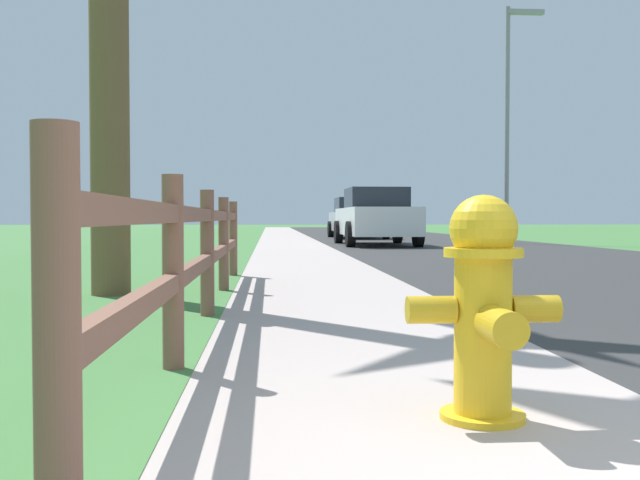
# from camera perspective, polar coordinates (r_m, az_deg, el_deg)

# --- Properties ---
(ground_plane) EXTENTS (120.00, 120.00, 0.00)m
(ground_plane) POSITION_cam_1_polar(r_m,az_deg,el_deg) (26.51, -0.45, 0.05)
(ground_plane) COLOR #44793C
(road_asphalt) EXTENTS (7.00, 66.00, 0.01)m
(road_asphalt) POSITION_cam_1_polar(r_m,az_deg,el_deg) (28.91, 6.25, 0.19)
(road_asphalt) COLOR #313131
(road_asphalt) RESTS_ON ground
(curb_concrete) EXTENTS (6.00, 66.00, 0.01)m
(curb_concrete) POSITION_cam_1_polar(r_m,az_deg,el_deg) (28.49, -6.73, 0.16)
(curb_concrete) COLOR #B4A39D
(curb_concrete) RESTS_ON ground
(grass_verge) EXTENTS (5.00, 66.00, 0.00)m
(grass_verge) POSITION_cam_1_polar(r_m,az_deg,el_deg) (28.60, -9.73, 0.16)
(grass_verge) COLOR #44793C
(grass_verge) RESTS_ON ground
(fire_hydrant) EXTENTS (0.59, 0.49, 0.87)m
(fire_hydrant) POSITION_cam_1_polar(r_m,az_deg,el_deg) (2.84, 12.76, -4.86)
(fire_hydrant) COLOR yellow
(fire_hydrant) RESTS_ON ground
(rail_fence) EXTENTS (0.11, 8.17, 1.00)m
(rail_fence) POSITION_cam_1_polar(r_m,az_deg,el_deg) (5.77, -8.85, -0.27)
(rail_fence) COLOR brown
(rail_fence) RESTS_ON ground
(parked_suv_white) EXTENTS (2.10, 4.81, 1.64)m
(parked_suv_white) POSITION_cam_1_polar(r_m,az_deg,el_deg) (20.94, 4.40, 1.80)
(parked_suv_white) COLOR white
(parked_suv_white) RESTS_ON ground
(parked_car_silver) EXTENTS (2.04, 4.62, 1.57)m
(parked_car_silver) POSITION_cam_1_polar(r_m,az_deg,el_deg) (28.20, 2.92, 1.73)
(parked_car_silver) COLOR #B7BABF
(parked_car_silver) RESTS_ON ground
(street_lamp) EXTENTS (1.17, 0.20, 7.14)m
(street_lamp) POSITION_cam_1_polar(r_m,az_deg,el_deg) (23.03, 14.72, 10.19)
(street_lamp) COLOR gray
(street_lamp) RESTS_ON ground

